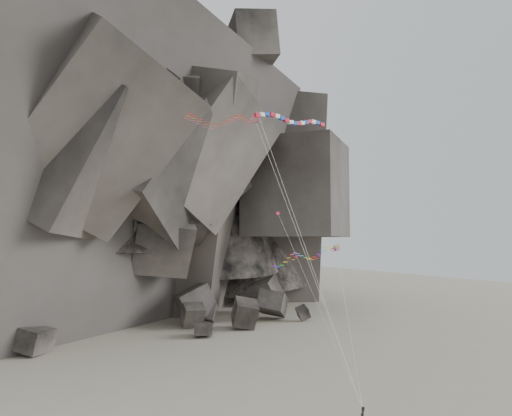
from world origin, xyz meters
TOP-DOWN VIEW (x-y plane):
  - ground at (0.00, 0.00)m, footprint 260.00×260.00m
  - headland at (0.00, 70.00)m, footprint 110.00×70.00m
  - boulder_field at (17.85, 36.83)m, footprint 55.17×17.50m
  - kite_flyer at (-0.60, -11.38)m, footprint 0.85×0.70m
  - delta_kite at (-7.44, 2.39)m, footprint 11.23×14.44m
  - banner_kite at (1.79, 0.71)m, footprint 10.41×12.85m
  - parafoil_kite at (0.79, -2.21)m, footprint 12.19×10.06m
  - pennant_kite at (1.06, -0.44)m, footprint 2.50×14.47m

SIDE VIEW (x-z plane):
  - ground at x=0.00m, z-range 0.00..0.00m
  - kite_flyer at x=-0.60m, z-range 0.00..2.07m
  - boulder_field at x=17.85m, z-range -2.00..6.36m
  - parafoil_kite at x=0.79m, z-range 8.00..22.83m
  - pennant_kite at x=1.06m, z-range 6.40..25.12m
  - delta_kite at x=-7.44m, z-range 15.05..45.32m
  - banner_kite at x=1.79m, z-range 15.95..45.94m
  - headland at x=0.00m, z-range 0.00..84.00m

